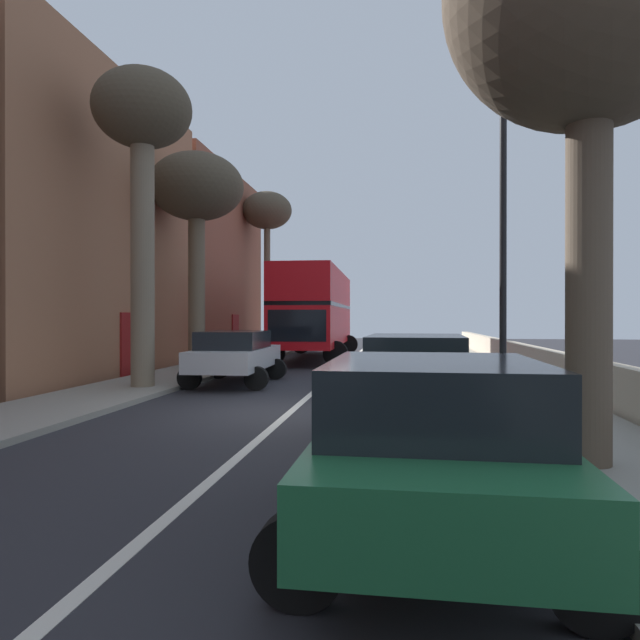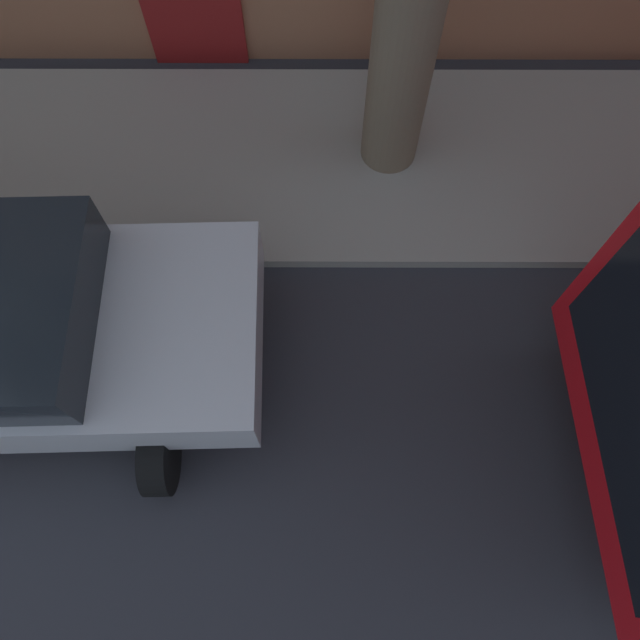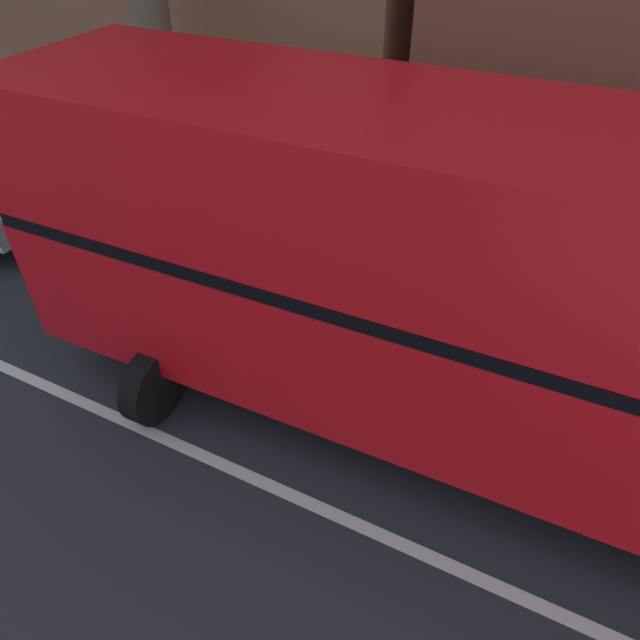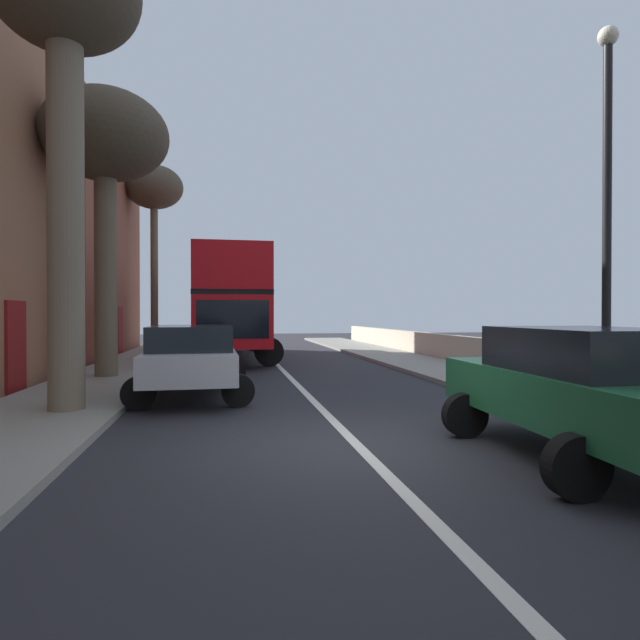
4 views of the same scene
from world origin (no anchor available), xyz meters
The scene contains 0 objects.
Camera 2 is at (-0.65, 7.43, 5.25)m, focal length 33.17 mm.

